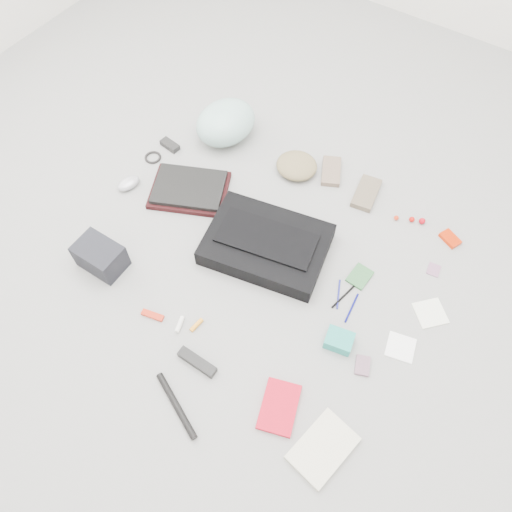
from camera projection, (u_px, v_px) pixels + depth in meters
The scene contains 33 objects.
ground_plane at pixel (256, 262), 2.12m from camera, with size 4.00×4.00×0.00m, color gray.
messenger_bag at pixel (266, 244), 2.12m from camera, with size 0.50×0.36×0.08m, color black.
bag_flap at pixel (267, 238), 2.08m from camera, with size 0.41×0.19×0.01m, color black.
laptop_sleeve at pixel (190, 190), 2.31m from camera, with size 0.35×0.26×0.02m, color black.
laptop at pixel (189, 187), 2.29m from camera, with size 0.32×0.23×0.02m, color black.
bike_helmet at pixel (226, 123), 2.43m from camera, with size 0.25×0.31×0.19m, color #A2D2CB.
beanie at pixel (297, 166), 2.36m from camera, with size 0.20×0.19×0.07m, color olive.
mitten_left at pixel (331, 171), 2.37m from camera, with size 0.09×0.17×0.03m, color #7B6453.
mitten_right at pixel (366, 193), 2.30m from camera, with size 0.10×0.19×0.03m, color #6C5D4B.
power_brick at pixel (170, 145), 2.46m from camera, with size 0.10×0.05×0.03m, color black.
cable_coil at pixel (153, 157), 2.43m from camera, with size 0.08×0.08×0.01m, color black.
mouse at pixel (129, 183), 2.32m from camera, with size 0.07×0.11×0.04m, color #A4A5AC.
camera_bag at pixel (100, 256), 2.06m from camera, with size 0.19×0.13×0.12m, color black.
multitool at pixel (153, 315), 1.98m from camera, with size 0.09×0.03×0.01m, color red.
toiletry_tube_white at pixel (180, 324), 1.96m from camera, with size 0.02×0.02×0.07m, color silver.
toiletry_tube_orange at pixel (196, 325), 1.96m from camera, with size 0.02×0.02×0.06m, color orange.
u_lock at pixel (197, 362), 1.87m from camera, with size 0.16×0.04×0.03m, color black.
bike_pump at pixel (176, 405), 1.79m from camera, with size 0.03×0.03×0.27m, color black.
book_red at pixel (279, 407), 1.79m from camera, with size 0.13×0.19×0.02m, color red.
book_white at pixel (323, 448), 1.71m from camera, with size 0.15×0.23×0.02m, color beige.
notepad at pixel (360, 276), 2.08m from camera, with size 0.08×0.11×0.01m, color #2E6134.
pen_blue at pixel (339, 294), 2.04m from camera, with size 0.01×0.01×0.13m, color navy.
pen_black at pixel (344, 296), 2.03m from camera, with size 0.01×0.01×0.15m, color black.
pen_navy at pixel (352, 308), 2.00m from camera, with size 0.01×0.01×0.14m, color #07085A.
accordion_wallet at pixel (339, 340), 1.91m from camera, with size 0.10×0.08×0.05m, color teal.
card_deck at pixel (362, 366), 1.87m from camera, with size 0.05×0.08×0.01m, color #805B6D.
napkin_top at pixel (430, 313), 1.99m from camera, with size 0.11×0.11×0.01m, color white.
napkin_bottom at pixel (401, 347), 1.92m from camera, with size 0.11×0.11×0.01m, color white.
lollipop_a at pixel (396, 218), 2.23m from camera, with size 0.02×0.02×0.02m, color red.
lollipop_b at pixel (412, 219), 2.23m from camera, with size 0.02×0.02×0.02m, color red.
lollipop_c at pixel (422, 221), 2.22m from camera, with size 0.03×0.03×0.03m, color #B00714.
altoids_tin at pixel (450, 239), 2.17m from camera, with size 0.09×0.06×0.02m, color red.
stamp_sheet at pixel (434, 270), 2.10m from camera, with size 0.05×0.06×0.00m, color #956283.
Camera 1 is at (0.61, -0.91, 1.82)m, focal length 35.00 mm.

